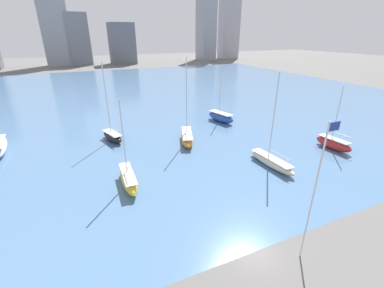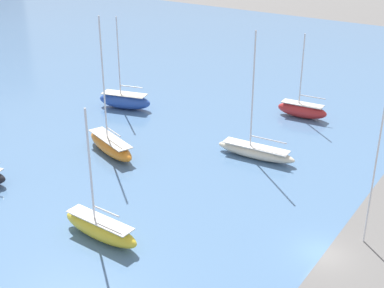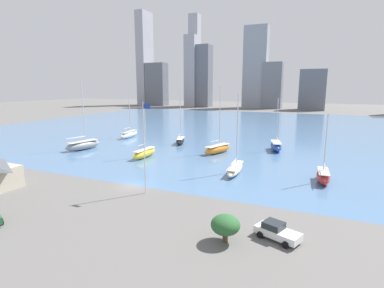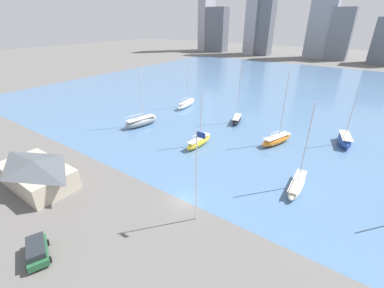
{
  "view_description": "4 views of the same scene",
  "coord_description": "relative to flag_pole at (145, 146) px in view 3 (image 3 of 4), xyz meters",
  "views": [
    {
      "loc": [
        -12.67,
        -14.12,
        18.83
      ],
      "look_at": [
        0.06,
        14.5,
        5.3
      ],
      "focal_mm": 24.0,
      "sensor_mm": 36.0,
      "label": 1
    },
    {
      "loc": [
        -35.28,
        -11.1,
        25.81
      ],
      "look_at": [
        2.04,
        14.17,
        5.36
      ],
      "focal_mm": 50.0,
      "sensor_mm": 36.0,
      "label": 2
    },
    {
      "loc": [
        26.21,
        -36.94,
        15.26
      ],
      "look_at": [
        4.71,
        11.94,
        4.83
      ],
      "focal_mm": 28.0,
      "sensor_mm": 36.0,
      "label": 3
    },
    {
      "loc": [
        18.58,
        -24.11,
        24.33
      ],
      "look_at": [
        -5.93,
        10.33,
        3.61
      ],
      "focal_mm": 24.0,
      "sensor_mm": 36.0,
      "label": 4
    }
  ],
  "objects": [
    {
      "name": "ground_plane",
      "position": [
        -3.62,
        2.08,
        -7.02
      ],
      "size": [
        500.0,
        500.0,
        0.0
      ],
      "primitive_type": "plane",
      "color": "#605E5B"
    },
    {
      "name": "sailboat_cream",
      "position": [
        9.04,
        14.99,
        -6.16
      ],
      "size": [
        2.51,
        9.24,
        14.06
      ],
      "rotation": [
        0.0,
        0.0,
        0.06
      ],
      "color": "beige",
      "rests_on": "harbor_water"
    },
    {
      "name": "harbor_water",
      "position": [
        -3.62,
        72.08,
        -7.02
      ],
      "size": [
        180.0,
        140.0,
        0.0
      ],
      "color": "#4C7099",
      "rests_on": "ground_plane"
    },
    {
      "name": "distant_city_skyline",
      "position": [
        -17.97,
        174.05,
        17.8
      ],
      "size": [
        220.08,
        17.42,
        71.22
      ],
      "color": "#9E9EA8",
      "rests_on": "ground_plane"
    },
    {
      "name": "sailboat_white",
      "position": [
        -29.99,
        38.16,
        -5.95
      ],
      "size": [
        2.69,
        9.34,
        13.59
      ],
      "rotation": [
        0.0,
        0.0,
        0.11
      ],
      "color": "white",
      "rests_on": "harbor_water"
    },
    {
      "name": "sailboat_blue",
      "position": [
        12.84,
        37.11,
        -5.87
      ],
      "size": [
        4.25,
        7.85,
        12.45
      ],
      "rotation": [
        0.0,
        0.0,
        0.26
      ],
      "color": "#284CA8",
      "rests_on": "harbor_water"
    },
    {
      "name": "sailboat_red",
      "position": [
        23.3,
        15.73,
        -5.96
      ],
      "size": [
        2.44,
        6.72,
        11.0
      ],
      "rotation": [
        0.0,
        0.0,
        0.08
      ],
      "color": "#B72828",
      "rests_on": "harbor_water"
    },
    {
      "name": "sailboat_orange",
      "position": [
        0.93,
        28.97,
        -5.96
      ],
      "size": [
        5.01,
        8.97,
        15.28
      ],
      "rotation": [
        0.0,
        0.0,
        -0.35
      ],
      "color": "orange",
      "rests_on": "harbor_water"
    },
    {
      "name": "sailboat_yellow",
      "position": [
        -12.04,
        18.41,
        -5.98
      ],
      "size": [
        2.05,
        8.01,
        11.56
      ],
      "rotation": [
        0.0,
        0.0,
        -0.03
      ],
      "color": "yellow",
      "rests_on": "harbor_water"
    },
    {
      "name": "sailboat_black",
      "position": [
        -11.72,
        35.38,
        -6.04
      ],
      "size": [
        3.79,
        6.71,
        14.41
      ],
      "rotation": [
        0.0,
        0.0,
        0.3
      ],
      "color": "black",
      "rests_on": "harbor_water"
    },
    {
      "name": "yard_shrub",
      "position": [
        14.6,
        -8.52,
        -5.22
      ],
      "size": [
        2.91,
        2.91,
        2.8
      ],
      "color": "#4C3823",
      "rests_on": "ground_plane"
    },
    {
      "name": "flag_pole",
      "position": [
        0.0,
        0.0,
        0.0
      ],
      "size": [
        1.24,
        0.14,
        13.04
      ],
      "color": "silver",
      "rests_on": "ground_plane"
    },
    {
      "name": "sailboat_gray",
      "position": [
        -30.21,
        19.51,
        -5.86
      ],
      "size": [
        4.46,
        9.57,
        16.37
      ],
      "rotation": [
        0.0,
        0.0,
        -0.22
      ],
      "color": "gray",
      "rests_on": "harbor_water"
    },
    {
      "name": "parked_pickup_white",
      "position": [
        19.18,
        -5.88,
        -6.18
      ],
      "size": [
        4.88,
        3.4,
        1.71
      ],
      "rotation": [
        0.0,
        0.0,
        1.2
      ],
      "color": "white",
      "rests_on": "ground_plane"
    }
  ]
}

